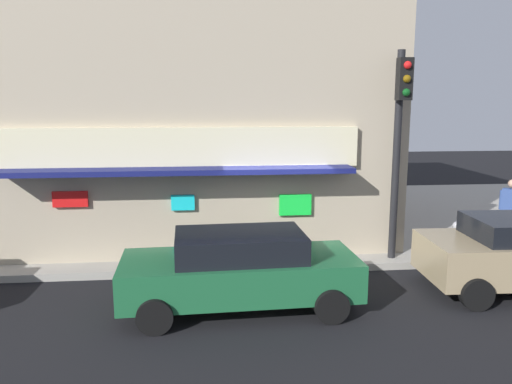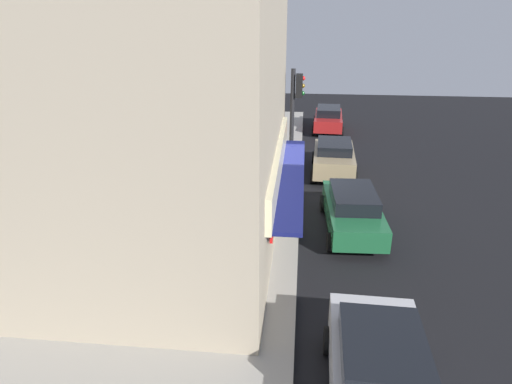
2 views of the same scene
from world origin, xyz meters
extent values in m
plane|color=black|center=(0.00, 0.00, 0.00)|extent=(54.71, 54.71, 0.00)
cube|color=#A39E93|center=(0.00, 5.36, 0.08)|extent=(36.47, 10.73, 0.17)
cube|color=tan|center=(-2.29, 5.34, 4.15)|extent=(11.23, 9.11, 7.96)
cube|color=beige|center=(-2.29, 0.71, 2.91)|extent=(8.53, 0.16, 0.94)
cube|color=navy|center=(-2.29, 0.36, 2.42)|extent=(8.08, 0.90, 0.12)
cube|color=red|center=(-4.80, 0.73, 1.74)|extent=(0.80, 0.08, 0.37)
cube|color=#19D8E5|center=(-2.20, 0.73, 1.60)|extent=(0.55, 0.08, 0.37)
cube|color=#19E53F|center=(0.50, 0.73, 1.50)|extent=(0.79, 0.08, 0.52)
cylinder|color=black|center=(2.89, 0.46, 2.66)|extent=(0.18, 0.18, 4.98)
cube|color=black|center=(2.89, 0.21, 4.47)|extent=(0.32, 0.28, 0.95)
sphere|color=red|center=(2.89, 0.06, 4.77)|extent=(0.18, 0.18, 0.18)
sphere|color=brown|center=(2.89, 0.06, 4.47)|extent=(0.18, 0.18, 0.18)
sphere|color=#0F4C19|center=(2.89, 0.06, 4.17)|extent=(0.18, 0.18, 0.18)
cylinder|color=#B2B2B7|center=(4.74, 0.83, 0.46)|extent=(0.27, 0.27, 0.59)
sphere|color=#B2B2B7|center=(4.74, 0.83, 0.83)|extent=(0.23, 0.23, 0.23)
cylinder|color=#B2B2B7|center=(4.54, 0.83, 0.49)|extent=(0.12, 0.10, 0.10)
cylinder|color=#B2B2B7|center=(4.93, 0.83, 0.49)|extent=(0.12, 0.10, 0.10)
cylinder|color=#2D2D2D|center=(-3.04, 1.94, 0.56)|extent=(0.47, 0.47, 0.79)
cylinder|color=navy|center=(6.31, 1.16, 0.63)|extent=(0.23, 0.23, 0.93)
cylinder|color=navy|center=(6.53, 1.38, 0.63)|extent=(0.23, 0.23, 0.93)
cube|color=#334C8C|center=(6.42, 1.27, 1.39)|extent=(0.47, 0.47, 0.59)
sphere|color=tan|center=(6.42, 1.27, 1.83)|extent=(0.22, 0.22, 0.22)
cylinder|color=#334C8C|center=(6.25, 1.43, 1.36)|extent=(0.14, 0.14, 0.53)
cylinder|color=black|center=(3.58, -0.54, 0.32)|extent=(0.65, 0.25, 0.64)
cylinder|color=black|center=(3.50, -2.40, 0.32)|extent=(0.65, 0.25, 0.64)
cube|color=#1E6038|center=(-1.03, -1.86, 0.68)|extent=(4.57, 1.96, 0.72)
cube|color=black|center=(-1.03, -1.86, 1.28)|extent=(2.49, 1.59, 0.48)
cylinder|color=black|center=(0.51, -0.91, 0.32)|extent=(0.65, 0.25, 0.64)
cylinder|color=black|center=(0.58, -2.69, 0.32)|extent=(0.65, 0.25, 0.64)
cylinder|color=black|center=(-2.64, -1.03, 0.32)|extent=(0.65, 0.25, 0.64)
cylinder|color=black|center=(-2.57, -2.81, 0.32)|extent=(0.65, 0.25, 0.64)
camera|label=1|loc=(-1.63, -11.06, 3.98)|focal=35.14mm
camera|label=2|loc=(-15.84, 0.02, 7.34)|focal=31.72mm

